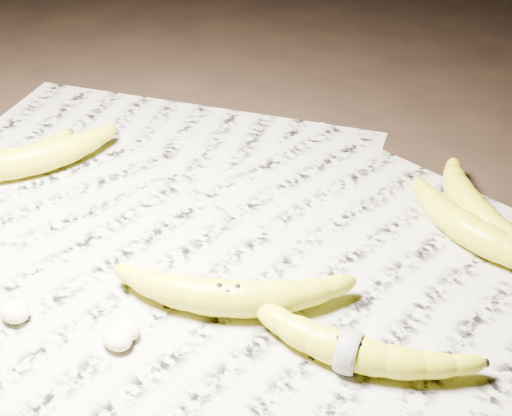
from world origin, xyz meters
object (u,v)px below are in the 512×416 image
Objects in this scene: banana_taped at (349,349)px; banana_upper_b at (476,210)px; banana_upper_a at (477,232)px; banana_center at (229,295)px; banana_left_b at (25,158)px.

banana_upper_b reaches higher than banana_taped.
banana_upper_a is at bearing 69.73° from banana_taped.
banana_center is 1.07× the size of banana_upper_a.
banana_center is at bearing -68.06° from banana_left_b.
banana_upper_a is (0.51, 0.22, -0.00)m from banana_left_b.
banana_left_b reaches higher than banana_center.
banana_upper_a is at bearing 25.43° from banana_center.
banana_taped is at bearing -82.20° from banana_upper_a.
banana_left_b is 1.08× the size of banana_upper_a.
banana_left_b is 0.55m from banana_upper_a.
banana_left_b is 0.55m from banana_upper_b.
banana_center is at bearing -78.94° from banana_upper_b.
banana_upper_a is at bearing -40.19° from banana_left_b.
banana_center is 0.29m from banana_upper_a.
banana_left_b is at bearing -117.84° from banana_upper_b.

